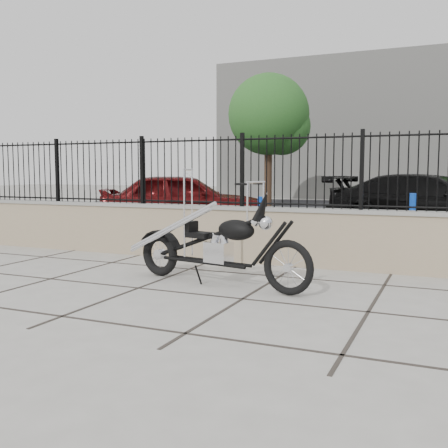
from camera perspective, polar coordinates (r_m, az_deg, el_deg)
name	(u,v)px	position (r m, az deg, el deg)	size (l,w,h in m)	color
ground_plane	(243,299)	(6.48, 2.03, -8.17)	(90.00, 90.00, 0.00)	#99968E
parking_lot	(377,217)	(18.56, 16.35, 0.68)	(30.00, 30.00, 0.00)	black
retaining_wall	(298,237)	(8.73, 8.08, -1.41)	(14.00, 0.36, 0.96)	gray
iron_fence	(299,171)	(8.66, 8.18, 5.70)	(14.00, 0.08, 1.20)	black
background_building	(411,129)	(32.52, 19.73, 9.70)	(22.00, 6.00, 8.00)	beige
chopper_motorcycle	(215,226)	(7.17, -0.96, -0.22)	(2.71, 0.48, 1.62)	black
car_red	(184,200)	(14.41, -4.41, 2.58)	(1.82, 4.51, 1.54)	#4D0B0C
car_black	(432,204)	(13.90, 21.71, 1.99)	(2.10, 5.16, 1.50)	black
bollard_a	(260,219)	(11.78, 3.96, 0.57)	(0.12, 0.12, 1.00)	blue
bollard_b	(412,223)	(10.55, 19.83, 0.05)	(0.14, 0.14, 1.15)	#0B3BB1
tree_left	(269,111)	(23.69, 4.88, 12.18)	(3.58, 3.58, 6.04)	#382619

